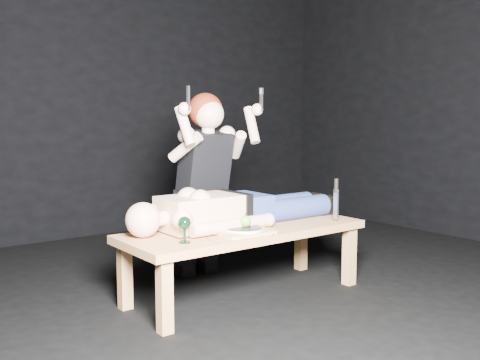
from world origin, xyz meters
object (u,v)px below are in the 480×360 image
at_px(table, 245,262).
at_px(serving_tray, 244,232).
at_px(kneeling_woman, 198,183).
at_px(goblet, 185,230).
at_px(carving_knife, 336,200).
at_px(lying_man, 241,204).

relative_size(table, serving_tray, 4.90).
relative_size(kneeling_woman, serving_tray, 4.14).
xyz_separation_m(serving_tray, goblet, (-0.41, 0.00, 0.07)).
xyz_separation_m(serving_tray, carving_knife, (0.75, -0.05, 0.13)).
xyz_separation_m(table, serving_tray, (-0.12, -0.15, 0.24)).
bearing_deg(table, carving_knife, -17.67).
bearing_deg(table, lying_man, 65.24).
height_order(table, kneeling_woman, kneeling_woman).
height_order(table, lying_man, lying_man).
bearing_deg(serving_tray, lying_man, 56.29).
xyz_separation_m(kneeling_woman, serving_tray, (-0.14, -0.73, -0.22)).
bearing_deg(lying_man, kneeling_woman, 93.08).
bearing_deg(table, serving_tray, -129.32).
relative_size(lying_man, serving_tray, 4.91).
height_order(table, carving_knife, carving_knife).
bearing_deg(serving_tray, kneeling_woman, 78.79).
relative_size(lying_man, kneeling_woman, 1.19).
relative_size(lying_man, carving_knife, 5.56).
relative_size(kneeling_woman, carving_knife, 4.69).
height_order(lying_man, goblet, lying_man).
distance_m(kneeling_woman, carving_knife, 0.99).
bearing_deg(carving_knife, serving_tray, 176.12).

